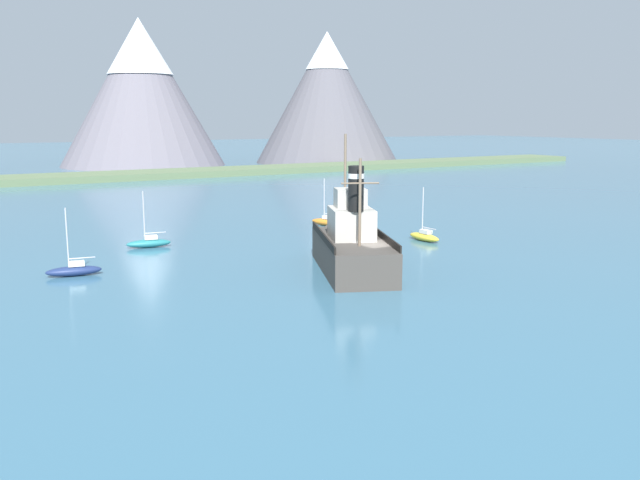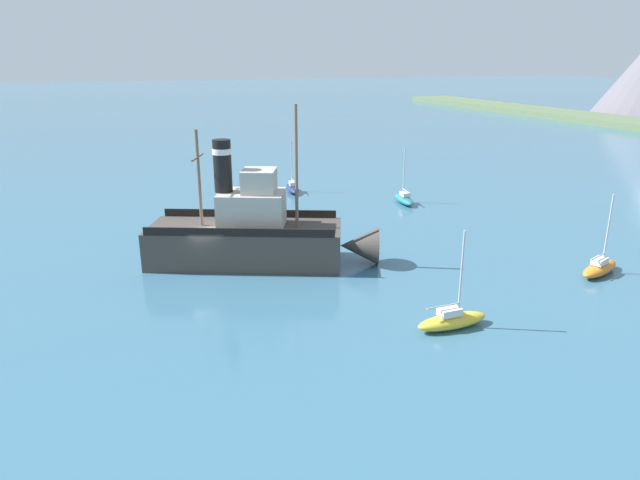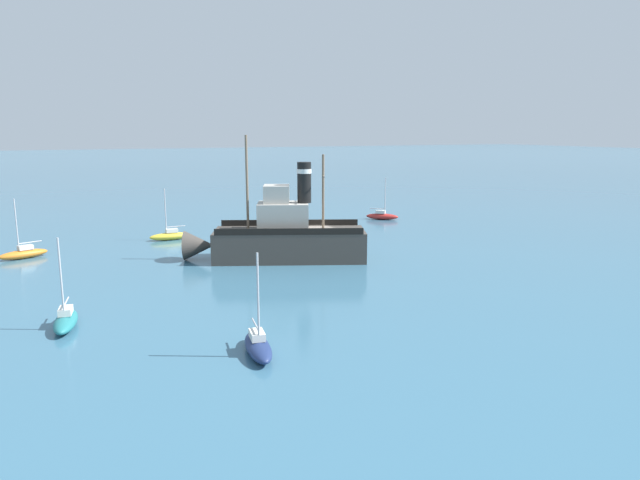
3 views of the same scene
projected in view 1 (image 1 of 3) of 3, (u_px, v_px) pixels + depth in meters
The scene contains 8 objects.
ground_plane at pixel (377, 277), 47.77m from camera, with size 600.00×600.00×0.00m, color #38667F.
mountain_ridge at pixel (124, 99), 150.64m from camera, with size 157.33×48.74×33.97m.
shoreline_strip at pixel (92, 177), 122.36m from camera, with size 240.00×12.00×1.20m, color #5B704C.
old_tugboat at pixel (351, 245), 49.86m from camera, with size 8.78×14.56×9.90m.
sailboat_yellow at pixel (424, 236), 61.87m from camera, with size 1.18×3.82×4.90m.
sailboat_orange at pixel (327, 221), 70.80m from camera, with size 2.38×3.94×4.90m.
sailboat_teal at pixel (149, 242), 58.74m from camera, with size 3.93×1.71×4.90m.
sailboat_navy at pixel (74, 270), 48.11m from camera, with size 3.93×1.71×4.90m.
Camera 1 is at (-27.32, -37.90, 11.04)m, focal length 38.00 mm.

